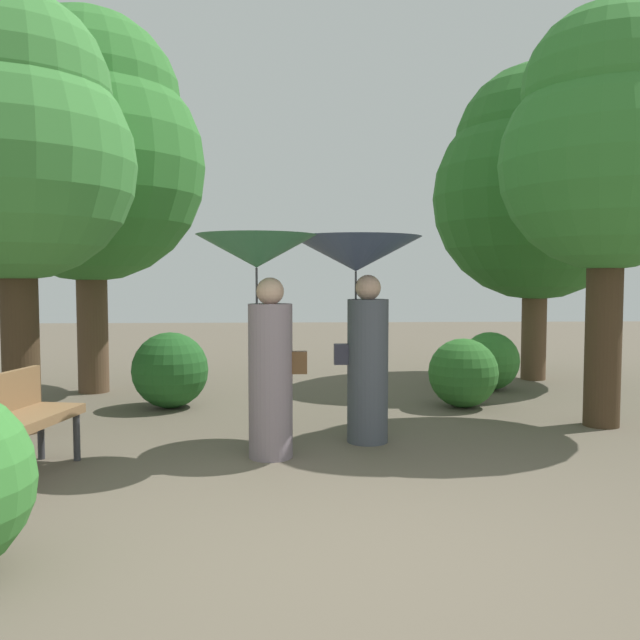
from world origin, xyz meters
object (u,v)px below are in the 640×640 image
person_left (262,303)px  park_bench (2,419)px  person_right (359,289)px  tree_near_left (15,140)px  tree_mid_left (89,147)px  tree_near_right (609,142)px  tree_mid_right (537,181)px

person_left → park_bench: 2.29m
person_right → park_bench: bearing=110.4°
tree_near_left → person_right: bearing=-9.3°
park_bench → tree_mid_left: (-0.50, 4.15, 2.91)m
tree_mid_left → park_bench: bearing=-83.1°
person_right → person_left: bearing=118.0°
person_left → tree_mid_left: 4.78m
tree_near_right → park_bench: bearing=-163.1°
tree_mid_right → person_right: bearing=-129.8°
park_bench → tree_near_right: (5.66, 1.72, 2.55)m
park_bench → tree_mid_left: bearing=18.1°
person_right → tree_near_left: size_ratio=0.45×
person_left → tree_near_left: (-2.55, 1.08, 1.63)m
person_left → tree_mid_left: (-2.52, 3.51, 2.03)m
tree_near_right → person_left: bearing=-163.5°
person_left → tree_mid_right: 6.25m
person_left → tree_mid_right: tree_mid_right is taller
person_left → tree_near_left: bearing=66.0°
person_left → tree_near_left: 3.21m
person_left → tree_near_right: tree_near_right is taller
person_right → tree_near_right: size_ratio=0.45×
person_right → tree_mid_right: tree_mid_right is taller
park_bench → tree_mid_right: tree_mid_right is taller
tree_near_right → tree_mid_left: size_ratio=0.85×
person_left → tree_mid_right: bearing=-44.5°
person_left → park_bench: size_ratio=1.27×
person_right → park_bench: (-2.94, -1.15, -0.99)m
tree_mid_left → tree_mid_right: 6.71m
person_left → tree_mid_right: (4.13, 4.36, 1.73)m
park_bench → tree_mid_left: size_ratio=0.30×
tree_near_right → tree_mid_left: 6.64m
tree_mid_left → tree_near_right: bearing=-21.6°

